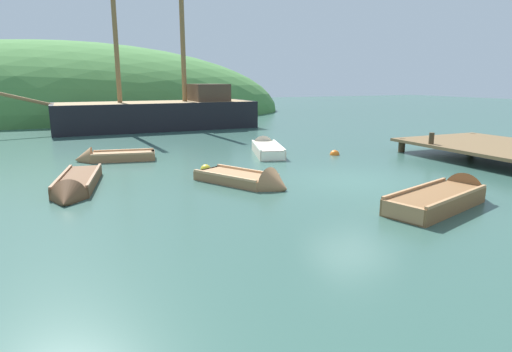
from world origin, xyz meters
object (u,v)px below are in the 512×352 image
object	(u,v)px
rowboat_outer_left	(75,188)
rowboat_outer_right	(446,199)
rowboat_portside	(266,150)
buoy_yellow	(206,170)
buoy_orange	(335,155)
rowboat_near_dock	(110,158)
sailing_ship	(160,119)
rowboat_center	(251,182)

from	to	relation	value
rowboat_outer_left	rowboat_outer_right	world-z (taller)	rowboat_outer_right
rowboat_portside	buoy_yellow	bearing A→B (deg)	142.10
rowboat_portside	buoy_orange	distance (m)	2.93
rowboat_near_dock	buoy_orange	xyz separation A→B (m)	(8.72, -2.46, -0.09)
rowboat_portside	rowboat_outer_left	distance (m)	8.56
buoy_yellow	buoy_orange	bearing A→B (deg)	6.90
buoy_orange	rowboat_near_dock	bearing A→B (deg)	164.24
sailing_ship	rowboat_near_dock	size ratio (longest dim) A/B	4.85
rowboat_outer_left	rowboat_center	bearing A→B (deg)	84.32
rowboat_center	rowboat_outer_right	bearing A→B (deg)	15.49
sailing_ship	buoy_orange	distance (m)	13.67
sailing_ship	buoy_orange	size ratio (longest dim) A/B	37.06
rowboat_outer_left	buoy_yellow	size ratio (longest dim) A/B	10.87
sailing_ship	rowboat_portside	distance (m)	11.39
rowboat_near_dock	sailing_ship	bearing A→B (deg)	-101.10
rowboat_outer_right	buoy_orange	distance (m)	7.46
sailing_ship	rowboat_near_dock	world-z (taller)	sailing_ship
rowboat_portside	buoy_yellow	xyz separation A→B (m)	(-3.48, -2.41, -0.13)
rowboat_portside	buoy_orange	bearing A→B (deg)	-107.97
rowboat_near_dock	rowboat_outer_right	bearing A→B (deg)	136.49
rowboat_outer_right	buoy_yellow	distance (m)	7.82
rowboat_portside	rowboat_center	bearing A→B (deg)	167.59
rowboat_center	buoy_yellow	xyz separation A→B (m)	(-0.56, 2.68, -0.08)
rowboat_outer_left	rowboat_center	size ratio (longest dim) A/B	1.22
rowboat_portside	rowboat_outer_right	world-z (taller)	rowboat_outer_right
rowboat_outer_left	sailing_ship	bearing A→B (deg)	170.24
rowboat_portside	rowboat_center	distance (m)	5.87
rowboat_outer_left	rowboat_near_dock	size ratio (longest dim) A/B	1.30
rowboat_outer_right	buoy_yellow	xyz separation A→B (m)	(-4.24, 6.57, -0.14)
rowboat_center	buoy_yellow	distance (m)	2.74
rowboat_near_dock	rowboat_outer_right	size ratio (longest dim) A/B	0.79
buoy_orange	rowboat_portside	bearing A→B (deg)	144.62
buoy_yellow	rowboat_near_dock	bearing A→B (deg)	132.02
sailing_ship	buoy_orange	xyz separation A→B (m)	(4.62, -12.85, -0.64)
rowboat_portside	rowboat_outer_right	bearing A→B (deg)	-157.73
rowboat_portside	rowboat_outer_right	xyz separation A→B (m)	(0.76, -8.98, 0.01)
rowboat_portside	rowboat_outer_left	bearing A→B (deg)	132.92
rowboat_near_dock	rowboat_outer_right	world-z (taller)	rowboat_outer_right
rowboat_portside	buoy_orange	size ratio (longest dim) A/B	9.43
rowboat_outer_right	buoy_orange	bearing A→B (deg)	60.57
buoy_orange	buoy_yellow	size ratio (longest dim) A/B	1.09
rowboat_portside	buoy_yellow	size ratio (longest dim) A/B	10.28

